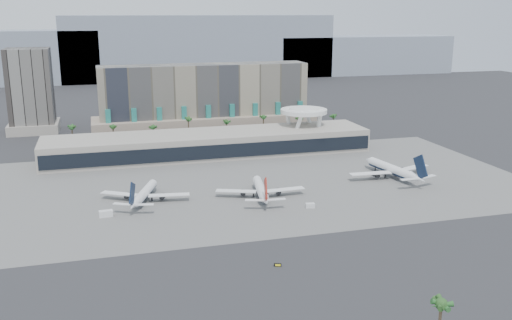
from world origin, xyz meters
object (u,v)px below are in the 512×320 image
object	(u,v)px
service_vehicle_a	(106,214)
service_vehicle_b	(310,206)
airliner_centre	(261,189)
taxiway_sign	(278,265)
airliner_left	(144,194)
airliner_right	(393,170)

from	to	relation	value
service_vehicle_a	service_vehicle_b	bearing A→B (deg)	-12.18
airliner_centre	service_vehicle_b	world-z (taller)	airliner_centre
taxiway_sign	airliner_left	bearing A→B (deg)	133.80
taxiway_sign	airliner_right	bearing A→B (deg)	62.76
airliner_left	airliner_right	world-z (taller)	airliner_right
service_vehicle_a	service_vehicle_b	xyz separation A→B (m)	(76.42, -10.97, -0.31)
airliner_left	taxiway_sign	bearing A→B (deg)	-45.29
service_vehicle_a	airliner_centre	bearing A→B (deg)	2.19
service_vehicle_a	service_vehicle_b	size ratio (longest dim) A/B	1.41
airliner_right	airliner_centre	bearing A→B (deg)	-179.09
airliner_left	airliner_centre	world-z (taller)	airliner_centre
taxiway_sign	service_vehicle_b	bearing A→B (deg)	78.11
service_vehicle_a	taxiway_sign	size ratio (longest dim) A/B	2.24
airliner_right	service_vehicle_b	xyz separation A→B (m)	(-51.18, -28.73, -2.94)
airliner_left	service_vehicle_a	distance (m)	20.97
airliner_left	service_vehicle_b	xyz separation A→B (m)	(61.16, -25.20, -2.37)
taxiway_sign	airliner_centre	bearing A→B (deg)	97.44
airliner_left	service_vehicle_b	bearing A→B (deg)	-2.29
airliner_right	taxiway_sign	bearing A→B (deg)	-145.05
airliner_centre	taxiway_sign	distance (m)	65.88
airliner_right	taxiway_sign	xyz separation A→B (m)	(-79.37, -75.50, -3.33)
taxiway_sign	service_vehicle_a	bearing A→B (deg)	149.06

